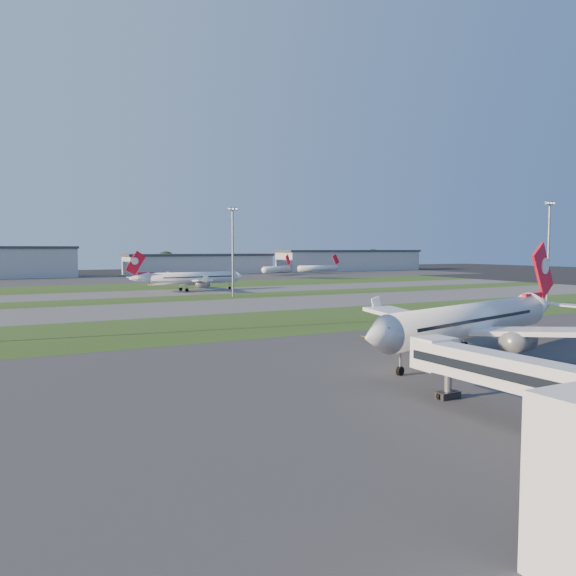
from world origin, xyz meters
TOP-DOWN VIEW (x-y plane):
  - ground at (0.00, 0.00)m, footprint 700.00×700.00m
  - apron_near at (0.00, 0.00)m, footprint 300.00×70.00m
  - grass_strip_a at (0.00, 52.00)m, footprint 300.00×34.00m
  - taxiway_a at (0.00, 85.00)m, footprint 300.00×32.00m
  - grass_strip_b at (0.00, 110.00)m, footprint 300.00×18.00m
  - taxiway_b at (0.00, 132.00)m, footprint 300.00×26.00m
  - grass_strip_c at (0.00, 165.00)m, footprint 300.00×40.00m
  - apron_far at (0.00, 225.00)m, footprint 400.00×80.00m
  - yellow_line at (5.00, 0.00)m, footprint 0.25×60.00m
  - jet_bridge at (-9.81, -15.24)m, footprint 4.20×26.90m
  - airliner_parked at (7.48, 9.18)m, footprint 41.73×35.04m
  - airliner_taxiing at (12.04, 135.96)m, footprint 38.13×32.24m
  - mini_jet_near at (86.18, 221.68)m, footprint 24.57×17.61m
  - mini_jet_far at (113.46, 224.59)m, footprint 28.57×6.60m
  - light_mast_centre at (15.00, 108.00)m, footprint 3.20×0.70m
  - light_mast_east at (78.00, 52.00)m, footprint 3.20×0.70m
  - hangar_east at (55.00, 255.00)m, footprint 81.60×23.00m
  - hangar_far_east at (155.00, 255.00)m, footprint 96.90×23.00m
  - tree_mid_west at (-20.00, 266.00)m, footprint 9.90×9.90m
  - tree_mid_east at (40.00, 269.00)m, footprint 11.55×11.55m
  - tree_east at (115.00, 267.00)m, footprint 10.45×10.45m
  - tree_far_east at (185.00, 271.00)m, footprint 12.65×12.65m

SIDE VIEW (x-z plane):
  - ground at x=0.00m, z-range 0.00..0.00m
  - yellow_line at x=5.00m, z-range -0.01..0.01m
  - apron_near at x=0.00m, z-range 0.00..0.01m
  - grass_strip_a at x=0.00m, z-range 0.00..0.01m
  - taxiway_a at x=0.00m, z-range 0.00..0.01m
  - grass_strip_b at x=0.00m, z-range 0.00..0.01m
  - taxiway_b at x=0.00m, z-range 0.00..0.01m
  - grass_strip_c at x=0.00m, z-range 0.00..0.01m
  - apron_far at x=0.00m, z-range 0.00..0.01m
  - mini_jet_near at x=86.18m, z-range -1.46..8.02m
  - mini_jet_far at x=113.46m, z-range -1.46..8.02m
  - jet_bridge at x=-9.81m, z-range 0.91..7.11m
  - airliner_taxiing at x=12.04m, z-range -1.77..10.13m
  - airliner_parked at x=7.48m, z-range -1.98..11.33m
  - hangar_east at x=55.00m, z-range 0.04..11.24m
  - tree_mid_west at x=-20.00m, z-range 0.44..11.24m
  - tree_east at x=115.00m, z-range 0.46..11.86m
  - hangar_far_east at x=155.00m, z-range 0.04..13.24m
  - tree_mid_east at x=40.00m, z-range 0.51..13.11m
  - tree_far_east at x=185.00m, z-range 0.56..14.36m
  - light_mast_centre at x=15.00m, z-range 1.91..27.71m
  - light_mast_east at x=78.00m, z-range 1.91..27.71m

